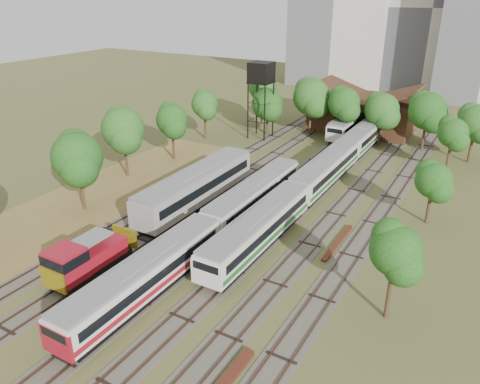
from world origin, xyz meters
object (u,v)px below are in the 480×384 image
Objects in this scene: railcar_green_set at (326,170)px; water_tower at (261,74)px; railcar_red_set at (208,229)px; shunter_locomotive at (84,260)px.

railcar_green_set is 22.02m from water_tower.
railcar_green_set is at bearing 78.47° from railcar_red_set.
railcar_red_set is 20.02m from railcar_green_set.
shunter_locomotive is (-10.00, -28.98, -0.15)m from railcar_green_set.
shunter_locomotive reaches higher than railcar_red_set.
railcar_green_set is 4.44× the size of water_tower.
shunter_locomotive is at bearing -82.09° from water_tower.
railcar_red_set is 2.95× the size of water_tower.
water_tower is (-15.84, 13.01, 8.06)m from railcar_green_set.
water_tower is at bearing 109.94° from railcar_red_set.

